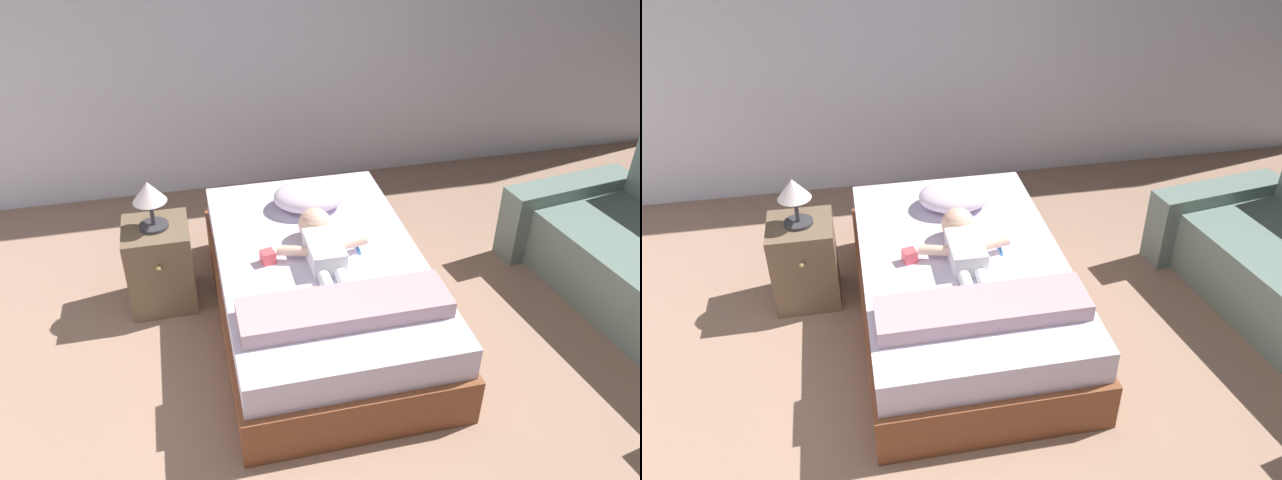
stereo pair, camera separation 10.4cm
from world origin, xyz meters
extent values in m
cube|color=silver|center=(0.00, 3.00, 1.30)|extent=(8.00, 0.12, 2.60)
cube|color=brown|center=(0.15, 1.20, 0.14)|extent=(1.14, 1.86, 0.27)
cube|color=silver|center=(0.15, 1.20, 0.36)|extent=(1.09, 1.78, 0.18)
ellipsoid|color=silver|center=(0.21, 1.72, 0.53)|extent=(0.44, 0.35, 0.15)
cube|color=white|center=(0.16, 1.14, 0.52)|extent=(0.18, 0.31, 0.13)
sphere|color=beige|center=(0.16, 1.37, 0.55)|extent=(0.19, 0.19, 0.19)
cylinder|color=beige|center=(0.00, 1.18, 0.52)|extent=(0.18, 0.10, 0.06)
cylinder|color=beige|center=(0.33, 1.18, 0.52)|extent=(0.17, 0.08, 0.06)
cylinder|color=white|center=(0.12, 0.90, 0.48)|extent=(0.06, 0.19, 0.06)
cylinder|color=white|center=(0.21, 0.90, 0.48)|extent=(0.06, 0.19, 0.06)
cube|color=#2E8AE9|center=(0.37, 1.22, 0.46)|extent=(0.02, 0.14, 0.01)
cube|color=white|center=(0.38, 1.29, 0.47)|extent=(0.02, 0.02, 0.01)
cube|color=slate|center=(1.92, 1.59, 0.24)|extent=(0.93, 0.33, 0.49)
cube|color=brown|center=(-0.72, 1.58, 0.26)|extent=(0.37, 0.37, 0.52)
sphere|color=tan|center=(-0.72, 1.38, 0.38)|extent=(0.03, 0.03, 0.03)
cylinder|color=#333338|center=(-0.72, 1.58, 0.53)|extent=(0.16, 0.16, 0.02)
cylinder|color=#333338|center=(-0.72, 1.58, 0.62)|extent=(0.02, 0.02, 0.15)
cone|color=silver|center=(-0.72, 1.58, 0.75)|extent=(0.19, 0.19, 0.12)
cube|color=#B4939B|center=(0.15, 0.68, 0.50)|extent=(1.02, 0.28, 0.09)
cube|color=#E44E55|center=(-0.13, 1.20, 0.49)|extent=(0.09, 0.09, 0.07)
camera|label=1|loc=(-0.50, -1.59, 2.46)|focal=35.93mm
camera|label=2|loc=(-0.40, -1.61, 2.46)|focal=35.93mm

